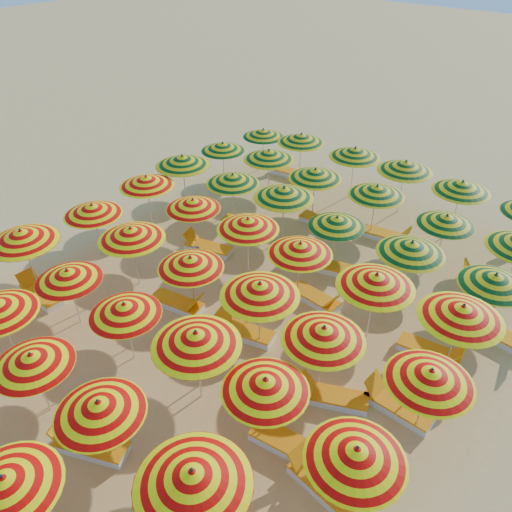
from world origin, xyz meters
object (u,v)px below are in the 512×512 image
Objects in this scene: umbrella_36 at (223,147)px; beachgoer_b at (197,264)px; umbrella_10 at (193,477)px; umbrella_17 at (356,454)px; umbrella_37 at (269,155)px; lounger_16 at (243,225)px; umbrella_25 at (193,204)px; umbrella_33 at (337,222)px; umbrella_12 at (22,236)px; umbrella_35 at (495,280)px; umbrella_39 at (377,191)px; umbrella_34 at (411,248)px; umbrella_24 at (146,181)px; umbrella_42 at (263,133)px; lounger_4 at (90,445)px; lounger_15 at (431,352)px; umbrella_29 at (462,312)px; umbrella_44 at (355,152)px; lounger_7 at (288,444)px; umbrella_3 at (5,483)px; lounger_12 at (397,406)px; lounger_9 at (178,303)px; lounger_18 at (499,336)px; lounger_22 at (288,172)px; umbrella_19 at (131,233)px; umbrella_40 at (446,220)px; lounger_10 at (244,331)px; lounger_8 at (323,485)px; umbrella_9 at (99,407)px; umbrella_21 at (260,289)px; umbrella_43 at (301,138)px; umbrella_15 at (196,339)px; lounger_17 at (342,270)px; umbrella_14 at (125,309)px; lounger_21 at (487,280)px; umbrella_20 at (190,262)px; umbrella_31 at (233,179)px; lounger_20 at (387,236)px; umbrella_28 at (376,280)px; umbrella_30 at (182,161)px; lounger_13 at (207,247)px; umbrella_23 at (430,376)px; umbrella_8 at (32,360)px; umbrella_22 at (324,333)px; umbrella_46 at (462,186)px; umbrella_13 at (68,275)px; umbrella_26 at (248,224)px.

beachgoer_b is at bearing -55.43° from umbrella_36.
umbrella_10 is 1.24× the size of umbrella_17.
lounger_16 is at bearing -73.33° from umbrella_37.
umbrella_25 is 1.04× the size of umbrella_33.
umbrella_12 is 1.18× the size of umbrella_35.
umbrella_34 is at bearing -46.61° from umbrella_39.
umbrella_42 is at bearing 88.67° from umbrella_24.
umbrella_39 is 1.47× the size of lounger_4.
lounger_4 and lounger_15 have the same top height.
umbrella_29 is 0.87× the size of umbrella_44.
umbrella_12 is at bearing 174.14° from lounger_7.
lounger_12 is (4.32, 7.31, -1.71)m from umbrella_3.
umbrella_35 is at bearing 58.01° from beachgoer_b.
umbrella_42 is 10.64m from lounger_9.
lounger_16 is at bearing -173.83° from lounger_18.
lounger_18 is at bearing -103.84° from lounger_12.
umbrella_19 is at bearing 88.83° from lounger_22.
umbrella_37 is 0.93× the size of umbrella_40.
umbrella_29 is 5.93m from lounger_10.
umbrella_3 is 1.14× the size of umbrella_33.
lounger_8 is (-0.60, 0.04, -1.71)m from umbrella_17.
umbrella_9 is 0.91× the size of umbrella_34.
umbrella_21 is 10.82m from umbrella_43.
umbrella_15 reaches higher than lounger_17.
umbrella_40 is 8.38m from beachgoer_b.
umbrella_17 is 8.35m from lounger_17.
umbrella_14 reaches higher than lounger_4.
umbrella_10 is 16.62m from lounger_22.
lounger_21 is at bearing -88.38° from lounger_12.
umbrella_31 is (-2.52, 4.78, 0.05)m from umbrella_20.
umbrella_25 reaches higher than lounger_20.
lounger_10 is at bearing 112.24° from lounger_22.
umbrella_42 is 9.09m from beachgoer_b.
lounger_4 is at bearing -113.28° from umbrella_28.
umbrella_44 is (4.90, 5.07, -0.03)m from umbrella_30.
umbrella_25 is at bearing -8.33° from lounger_13.
umbrella_33 is 1.22× the size of lounger_8.
umbrella_35 is at bearing 85.23° from umbrella_29.
beachgoer_b is (-8.17, 0.99, -1.22)m from umbrella_23.
umbrella_8 is at bearing -47.31° from beachgoer_b.
umbrella_28 reaches higher than umbrella_29.
umbrella_28 is (0.06, 2.51, 0.10)m from umbrella_22.
umbrella_46 is at bearing 16.77° from umbrella_37.
umbrella_29 is (2.26, 0.21, -0.02)m from umbrella_28.
lounger_17 is (0.50, -0.24, -1.60)m from umbrella_33.
umbrella_13 is 1.06× the size of umbrella_14.
umbrella_35 is (7.32, 9.62, 0.05)m from umbrella_8.
lounger_13 is (-4.11, -4.65, -1.75)m from umbrella_39.
umbrella_42 is at bearing 162.52° from umbrella_39.
umbrella_9 is 0.85× the size of umbrella_26.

